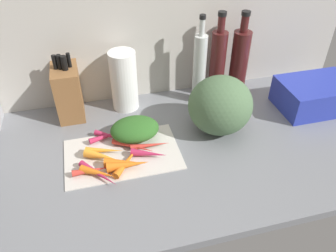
# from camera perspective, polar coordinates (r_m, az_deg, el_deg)

# --- Properties ---
(ground_plane) EXTENTS (1.70, 0.80, 0.03)m
(ground_plane) POSITION_cam_1_polar(r_m,az_deg,el_deg) (1.24, 1.95, -3.72)
(ground_plane) COLOR slate
(wall_back) EXTENTS (1.70, 0.03, 0.60)m
(wall_back) POSITION_cam_1_polar(r_m,az_deg,el_deg) (1.40, -2.33, 16.47)
(wall_back) COLOR #BCB7AD
(wall_back) RESTS_ON ground_plane
(cutting_board) EXTENTS (0.40, 0.25, 0.01)m
(cutting_board) POSITION_cam_1_polar(r_m,az_deg,el_deg) (1.20, -7.70, -4.68)
(cutting_board) COLOR beige
(cutting_board) RESTS_ON ground_plane
(carrot_0) EXTENTS (0.14, 0.04, 0.03)m
(carrot_0) POSITION_cam_1_polar(r_m,az_deg,el_deg) (1.13, -6.76, -6.51)
(carrot_0) COLOR orange
(carrot_0) RESTS_ON cutting_board
(carrot_1) EXTENTS (0.12, 0.09, 0.02)m
(carrot_1) POSITION_cam_1_polar(r_m,az_deg,el_deg) (1.26, -9.66, -1.68)
(carrot_1) COLOR #B2264C
(carrot_1) RESTS_ON cutting_board
(carrot_2) EXTENTS (0.15, 0.11, 0.02)m
(carrot_2) POSITION_cam_1_polar(r_m,az_deg,el_deg) (1.21, -5.87, -3.40)
(carrot_2) COLOR red
(carrot_2) RESTS_ON cutting_board
(carrot_3) EXTENTS (0.12, 0.14, 0.02)m
(carrot_3) POSITION_cam_1_polar(r_m,az_deg,el_deg) (1.12, -11.66, -7.95)
(carrot_3) COLOR #B2264C
(carrot_3) RESTS_ON cutting_board
(carrot_4) EXTENTS (0.13, 0.02, 0.02)m
(carrot_4) POSITION_cam_1_polar(r_m,az_deg,el_deg) (1.14, -12.78, -7.31)
(carrot_4) COLOR red
(carrot_4) RESTS_ON cutting_board
(carrot_5) EXTENTS (0.14, 0.03, 0.02)m
(carrot_5) POSITION_cam_1_polar(r_m,az_deg,el_deg) (1.21, -3.02, -3.24)
(carrot_5) COLOR red
(carrot_5) RESTS_ON cutting_board
(carrot_6) EXTENTS (0.12, 0.09, 0.03)m
(carrot_6) POSITION_cam_1_polar(r_m,az_deg,el_deg) (1.12, -11.75, -7.75)
(carrot_6) COLOR orange
(carrot_6) RESTS_ON cutting_board
(carrot_7) EXTENTS (0.12, 0.14, 0.03)m
(carrot_7) POSITION_cam_1_polar(r_m,az_deg,el_deg) (1.15, -6.91, -5.91)
(carrot_7) COLOR orange
(carrot_7) RESTS_ON cutting_board
(carrot_8) EXTENTS (0.12, 0.09, 0.03)m
(carrot_8) POSITION_cam_1_polar(r_m,az_deg,el_deg) (1.18, -11.25, -5.01)
(carrot_8) COLOR orange
(carrot_8) RESTS_ON cutting_board
(carrot_9) EXTENTS (0.14, 0.07, 0.03)m
(carrot_9) POSITION_cam_1_polar(r_m,az_deg,el_deg) (1.14, -7.25, -6.21)
(carrot_9) COLOR orange
(carrot_9) RESTS_ON cutting_board
(carrot_10) EXTENTS (0.15, 0.06, 0.02)m
(carrot_10) POSITION_cam_1_polar(r_m,az_deg,el_deg) (1.27, -9.98, -1.56)
(carrot_10) COLOR #B2264C
(carrot_10) RESTS_ON cutting_board
(carrot_11) EXTENTS (0.13, 0.06, 0.02)m
(carrot_11) POSITION_cam_1_polar(r_m,az_deg,el_deg) (1.20, -10.71, -4.07)
(carrot_11) COLOR orange
(carrot_11) RESTS_ON cutting_board
(carrot_12) EXTENTS (0.13, 0.07, 0.03)m
(carrot_12) POSITION_cam_1_polar(r_m,az_deg,el_deg) (1.17, -3.26, -4.69)
(carrot_12) COLOR #B2264C
(carrot_12) RESTS_ON cutting_board
(carrot_greens_pile) EXTENTS (0.18, 0.14, 0.08)m
(carrot_greens_pile) POSITION_cam_1_polar(r_m,az_deg,el_deg) (1.24, -5.64, -0.53)
(carrot_greens_pile) COLOR #2D6023
(carrot_greens_pile) RESTS_ON cutting_board
(winter_squash) EXTENTS (0.24, 0.23, 0.22)m
(winter_squash) POSITION_cam_1_polar(r_m,az_deg,el_deg) (1.26, 8.83, 3.48)
(winter_squash) COLOR #4C6B47
(winter_squash) RESTS_ON ground_plane
(knife_block) EXTENTS (0.10, 0.15, 0.27)m
(knife_block) POSITION_cam_1_polar(r_m,az_deg,el_deg) (1.38, -16.53, 5.60)
(knife_block) COLOR brown
(knife_block) RESTS_ON ground_plane
(paper_towel_roll) EXTENTS (0.11, 0.11, 0.25)m
(paper_towel_roll) POSITION_cam_1_polar(r_m,az_deg,el_deg) (1.37, -7.46, 7.58)
(paper_towel_roll) COLOR white
(paper_towel_roll) RESTS_ON ground_plane
(bottle_0) EXTENTS (0.05, 0.05, 0.38)m
(bottle_0) POSITION_cam_1_polar(r_m,az_deg,el_deg) (1.40, 5.34, 9.73)
(bottle_0) COLOR silver
(bottle_0) RESTS_ON ground_plane
(bottle_1) EXTENTS (0.07, 0.07, 0.37)m
(bottle_1) POSITION_cam_1_polar(r_m,az_deg,el_deg) (1.45, 8.38, 10.57)
(bottle_1) COLOR #471919
(bottle_1) RESTS_ON ground_plane
(bottle_2) EXTENTS (0.08, 0.08, 0.36)m
(bottle_2) POSITION_cam_1_polar(r_m,az_deg,el_deg) (1.49, 11.96, 10.65)
(bottle_2) COLOR #471919
(bottle_2) RESTS_ON ground_plane
(dish_rack) EXTENTS (0.30, 0.21, 0.12)m
(dish_rack) POSITION_cam_1_polar(r_m,az_deg,el_deg) (1.52, 23.62, 4.84)
(dish_rack) COLOR #2838AD
(dish_rack) RESTS_ON ground_plane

